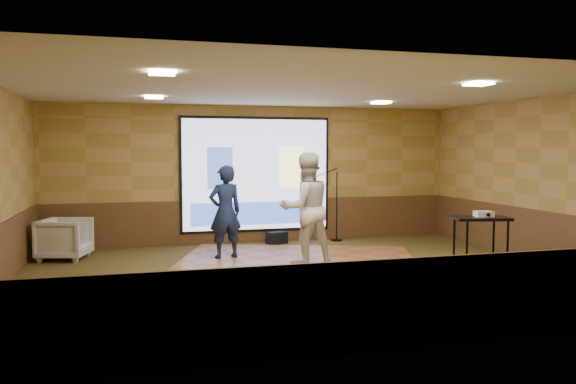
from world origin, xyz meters
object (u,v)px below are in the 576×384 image
object	(u,v)px
dance_floor	(297,261)
projector_screen	(256,176)
duffel_bag	(277,238)
player_left	(225,212)
player_right	(306,208)
banquet_chair	(65,239)
av_table	(481,234)
projector	(484,214)
mic_stand	(334,219)

from	to	relation	value
dance_floor	projector_screen	bearing A→B (deg)	96.64
projector_screen	duffel_bag	xyz separation A→B (m)	(0.39, -0.29, -1.35)
projector_screen	dance_floor	xyz separation A→B (m)	(0.27, -2.32, -1.46)
player_left	duffel_bag	xyz separation A→B (m)	(1.34, 1.44, -0.76)
projector_screen	player_right	bearing A→B (deg)	-82.79
projector_screen	banquet_chair	xyz separation A→B (m)	(-3.84, -0.97, -1.09)
banquet_chair	dance_floor	bearing A→B (deg)	-93.85
dance_floor	banquet_chair	world-z (taller)	banquet_chair
player_left	banquet_chair	xyz separation A→B (m)	(-2.89, 0.76, -0.50)
av_table	projector	bearing A→B (deg)	9.81
projector_screen	projector	world-z (taller)	projector_screen
banquet_chair	av_table	bearing A→B (deg)	-99.94
projector_screen	dance_floor	bearing A→B (deg)	-83.36
dance_floor	duffel_bag	size ratio (longest dim) A/B	10.32
duffel_bag	dance_floor	bearing A→B (deg)	-93.37
player_right	mic_stand	bearing A→B (deg)	-126.59
av_table	projector	xyz separation A→B (m)	(0.05, 0.01, 0.33)
av_table	projector	distance (m)	0.34
projector_screen	av_table	world-z (taller)	projector_screen
projector_screen	duffel_bag	bearing A→B (deg)	-36.47
player_right	dance_floor	bearing A→B (deg)	-85.07
projector_screen	mic_stand	distance (m)	2.01
player_right	banquet_chair	size ratio (longest dim) A/B	2.30
player_right	av_table	xyz separation A→B (m)	(2.59, -1.38, -0.36)
av_table	mic_stand	size ratio (longest dim) A/B	0.56
av_table	banquet_chair	bearing A→B (deg)	155.70
player_left	player_right	xyz separation A→B (m)	(1.29, -0.91, 0.12)
mic_stand	projector	bearing A→B (deg)	-93.87
player_right	duffel_bag	bearing A→B (deg)	-97.78
mic_stand	duffel_bag	distance (m)	1.40
dance_floor	player_left	world-z (taller)	player_left
projector_screen	av_table	size ratio (longest dim) A/B	3.52
projector_screen	dance_floor	world-z (taller)	projector_screen
player_left	mic_stand	world-z (taller)	player_left
projector	duffel_bag	distance (m)	4.62
player_right	projector	distance (m)	2.98
duffel_bag	player_right	bearing A→B (deg)	-91.36
projector_screen	projector	xyz separation A→B (m)	(2.97, -4.01, -0.49)
player_left	banquet_chair	bearing A→B (deg)	-26.58
projector_screen	mic_stand	size ratio (longest dim) A/B	1.99
projector	player_right	bearing A→B (deg)	164.26
dance_floor	av_table	size ratio (longest dim) A/B	4.54
player_right	duffel_bag	xyz separation A→B (m)	(0.06, 2.35, -0.88)
av_table	banquet_chair	xyz separation A→B (m)	(-6.77, 3.05, -0.27)
mic_stand	banquet_chair	world-z (taller)	mic_stand
dance_floor	av_table	xyz separation A→B (m)	(2.65, -1.70, 0.64)
player_left	projector	xyz separation A→B (m)	(3.93, -2.29, 0.10)
dance_floor	player_right	size ratio (longest dim) A/B	2.18
player_right	banquet_chair	world-z (taller)	player_right
mic_stand	banquet_chair	bearing A→B (deg)	165.62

